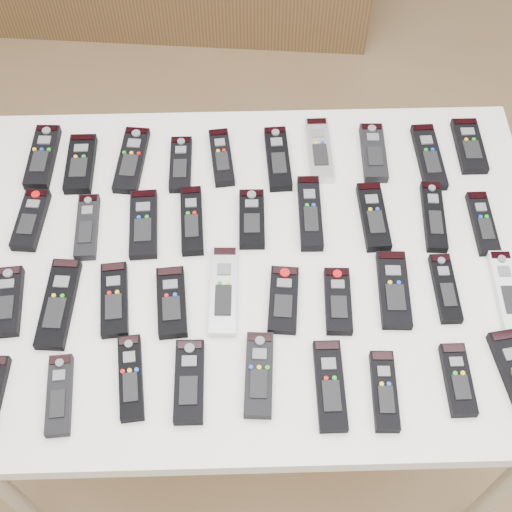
{
  "coord_description": "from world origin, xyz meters",
  "views": [
    {
      "loc": [
        0.05,
        -0.83,
        2.06
      ],
      "look_at": [
        0.07,
        -0.01,
        0.8
      ],
      "focal_mm": 50.0,
      "sensor_mm": 36.0,
      "label": 1
    }
  ],
  "objects_px": {
    "remote_8": "(429,157)",
    "remote_21": "(114,299)",
    "remote_0": "(43,157)",
    "remote_35": "(384,391)",
    "remote_4": "(222,157)",
    "remote_19": "(8,302)",
    "remote_6": "(319,150)",
    "remote_7": "(373,153)",
    "remote_16": "(373,217)",
    "remote_32": "(189,381)",
    "remote_31": "(131,378)",
    "remote_24": "(283,300)",
    "remote_9": "(469,146)",
    "remote_2": "(132,160)",
    "remote_33": "(259,375)",
    "remote_17": "(434,216)",
    "remote_25": "(338,301)",
    "remote_36": "(458,380)",
    "remote_12": "(144,224)",
    "remote_18": "(483,223)",
    "remote_28": "(507,291)",
    "remote_27": "(445,288)",
    "remote_15": "(310,213)",
    "remote_5": "(278,159)",
    "remote_23": "(224,291)",
    "remote_3": "(181,164)",
    "remote_10": "(31,220)",
    "remote_30": "(59,395)",
    "table": "(256,275)",
    "remote_22": "(172,302)",
    "remote_11": "(87,227)",
    "remote_1": "(81,164)",
    "remote_13": "(192,221)",
    "remote_26": "(394,290)",
    "remote_14": "(252,219)",
    "remote_20": "(59,303)"
  },
  "relations": [
    {
      "from": "remote_18",
      "to": "remote_23",
      "type": "relative_size",
      "value": 0.79
    },
    {
      "from": "remote_27",
      "to": "remote_1",
      "type": "bearing_deg",
      "value": 155.14
    },
    {
      "from": "remote_17",
      "to": "remote_25",
      "type": "relative_size",
      "value": 1.22
    },
    {
      "from": "remote_12",
      "to": "remote_36",
      "type": "xyz_separation_m",
      "value": [
        0.62,
        -0.38,
        0.0
      ]
    },
    {
      "from": "remote_10",
      "to": "remote_19",
      "type": "relative_size",
      "value": 1.0
    },
    {
      "from": "table",
      "to": "remote_12",
      "type": "xyz_separation_m",
      "value": [
        -0.24,
        0.1,
        0.07
      ]
    },
    {
      "from": "remote_6",
      "to": "remote_7",
      "type": "relative_size",
      "value": 1.12
    },
    {
      "from": "remote_8",
      "to": "remote_28",
      "type": "distance_m",
      "value": 0.38
    },
    {
      "from": "remote_8",
      "to": "remote_31",
      "type": "bearing_deg",
      "value": -142.83
    },
    {
      "from": "remote_25",
      "to": "remote_8",
      "type": "bearing_deg",
      "value": 59.39
    },
    {
      "from": "remote_9",
      "to": "remote_2",
      "type": "bearing_deg",
      "value": -178.42
    },
    {
      "from": "remote_3",
      "to": "remote_7",
      "type": "relative_size",
      "value": 0.95
    },
    {
      "from": "remote_15",
      "to": "remote_30",
      "type": "height_order",
      "value": "remote_15"
    },
    {
      "from": "remote_16",
      "to": "remote_13",
      "type": "bearing_deg",
      "value": 178.01
    },
    {
      "from": "remote_10",
      "to": "remote_15",
      "type": "distance_m",
      "value": 0.61
    },
    {
      "from": "remote_0",
      "to": "remote_35",
      "type": "relative_size",
      "value": 1.15
    },
    {
      "from": "remote_4",
      "to": "remote_19",
      "type": "xyz_separation_m",
      "value": [
        -0.44,
        -0.38,
        0.0
      ]
    },
    {
      "from": "remote_27",
      "to": "remote_17",
      "type": "bearing_deg",
      "value": 87.6
    },
    {
      "from": "remote_24",
      "to": "remote_28",
      "type": "relative_size",
      "value": 0.8
    },
    {
      "from": "remote_21",
      "to": "remote_17",
      "type": "bearing_deg",
      "value": 10.52
    },
    {
      "from": "remote_19",
      "to": "remote_28",
      "type": "bearing_deg",
      "value": -4.51
    },
    {
      "from": "remote_9",
      "to": "remote_36",
      "type": "bearing_deg",
      "value": -102.89
    },
    {
      "from": "remote_19",
      "to": "remote_22",
      "type": "relative_size",
      "value": 0.99
    },
    {
      "from": "remote_16",
      "to": "remote_32",
      "type": "relative_size",
      "value": 1.05
    },
    {
      "from": "table",
      "to": "remote_11",
      "type": "xyz_separation_m",
      "value": [
        -0.37,
        0.09,
        0.07
      ]
    },
    {
      "from": "remote_9",
      "to": "remote_12",
      "type": "bearing_deg",
      "value": -164.71
    },
    {
      "from": "remote_12",
      "to": "remote_28",
      "type": "distance_m",
      "value": 0.78
    },
    {
      "from": "remote_9",
      "to": "remote_35",
      "type": "xyz_separation_m",
      "value": [
        -0.28,
        -0.61,
        0.0
      ]
    },
    {
      "from": "remote_8",
      "to": "remote_24",
      "type": "height_order",
      "value": "remote_8"
    },
    {
      "from": "remote_7",
      "to": "remote_12",
      "type": "xyz_separation_m",
      "value": [
        -0.53,
        -0.19,
        -0.0
      ]
    },
    {
      "from": "remote_2",
      "to": "remote_24",
      "type": "bearing_deg",
      "value": -42.74
    },
    {
      "from": "remote_0",
      "to": "remote_15",
      "type": "height_order",
      "value": "same"
    },
    {
      "from": "remote_9",
      "to": "remote_24",
      "type": "bearing_deg",
      "value": -138.61
    },
    {
      "from": "remote_3",
      "to": "remote_32",
      "type": "distance_m",
      "value": 0.54
    },
    {
      "from": "remote_12",
      "to": "remote_36",
      "type": "relative_size",
      "value": 1.21
    },
    {
      "from": "remote_15",
      "to": "remote_17",
      "type": "xyz_separation_m",
      "value": [
        0.27,
        -0.02,
        -0.0
      ]
    },
    {
      "from": "remote_31",
      "to": "remote_18",
      "type": "bearing_deg",
      "value": 18.73
    },
    {
      "from": "remote_5",
      "to": "remote_28",
      "type": "relative_size",
      "value": 0.96
    },
    {
      "from": "remote_23",
      "to": "remote_28",
      "type": "xyz_separation_m",
      "value": [
        0.58,
        -0.02,
        0.0
      ]
    },
    {
      "from": "remote_8",
      "to": "remote_21",
      "type": "bearing_deg",
      "value": -154.68
    },
    {
      "from": "remote_30",
      "to": "remote_16",
      "type": "bearing_deg",
      "value": 27.98
    },
    {
      "from": "remote_1",
      "to": "remote_13",
      "type": "distance_m",
      "value": 0.31
    },
    {
      "from": "remote_6",
      "to": "remote_18",
      "type": "xyz_separation_m",
      "value": [
        0.34,
        -0.22,
        -0.0
      ]
    },
    {
      "from": "remote_11",
      "to": "remote_26",
      "type": "relative_size",
      "value": 0.92
    },
    {
      "from": "remote_3",
      "to": "remote_10",
      "type": "xyz_separation_m",
      "value": [
        -0.32,
        -0.15,
        0.0
      ]
    },
    {
      "from": "remote_7",
      "to": "remote_24",
      "type": "height_order",
      "value": "remote_7"
    },
    {
      "from": "remote_14",
      "to": "remote_20",
      "type": "xyz_separation_m",
      "value": [
        -0.4,
        -0.2,
        -0.0
      ]
    },
    {
      "from": "remote_0",
      "to": "remote_33",
      "type": "xyz_separation_m",
      "value": [
        0.49,
        -0.56,
        0.0
      ]
    },
    {
      "from": "remote_0",
      "to": "remote_23",
      "type": "height_order",
      "value": "remote_0"
    },
    {
      "from": "remote_5",
      "to": "remote_35",
      "type": "height_order",
      "value": "same"
    }
  ]
}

